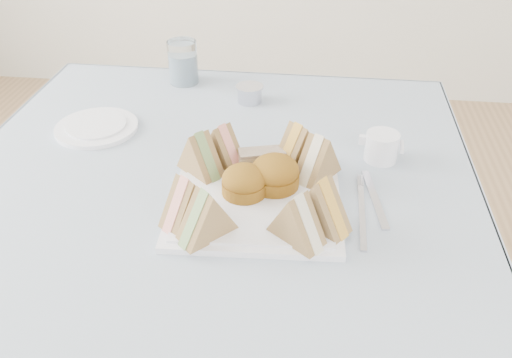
# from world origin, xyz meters

# --- Properties ---
(table) EXTENTS (0.90, 0.90, 0.74)m
(table) POSITION_xyz_m (0.00, 0.00, 0.37)
(table) COLOR brown
(table) RESTS_ON floor
(tablecloth) EXTENTS (1.02, 1.02, 0.01)m
(tablecloth) POSITION_xyz_m (0.00, 0.00, 0.74)
(tablecloth) COLOR #B5BAC9
(tablecloth) RESTS_ON table
(serving_plate) EXTENTS (0.32, 0.32, 0.01)m
(serving_plate) POSITION_xyz_m (0.09, -0.07, 0.75)
(serving_plate) COLOR white
(serving_plate) RESTS_ON tablecloth
(sandwich_fl_a) EXTENTS (0.09, 0.10, 0.09)m
(sandwich_fl_a) POSITION_xyz_m (-0.01, -0.15, 0.80)
(sandwich_fl_a) COLOR olive
(sandwich_fl_a) RESTS_ON serving_plate
(sandwich_fl_b) EXTENTS (0.10, 0.10, 0.09)m
(sandwich_fl_b) POSITION_xyz_m (0.03, -0.19, 0.80)
(sandwich_fl_b) COLOR olive
(sandwich_fl_b) RESTS_ON serving_plate
(sandwich_fr_a) EXTENTS (0.11, 0.10, 0.09)m
(sandwich_fr_a) POSITION_xyz_m (0.21, -0.14, 0.80)
(sandwich_fr_a) COLOR olive
(sandwich_fr_a) RESTS_ON serving_plate
(sandwich_fr_b) EXTENTS (0.11, 0.10, 0.09)m
(sandwich_fr_b) POSITION_xyz_m (0.17, -0.18, 0.80)
(sandwich_fr_b) COLOR olive
(sandwich_fr_b) RESTS_ON serving_plate
(sandwich_bl_a) EXTENTS (0.10, 0.10, 0.09)m
(sandwich_bl_a) POSITION_xyz_m (-0.02, -0.00, 0.80)
(sandwich_bl_a) COLOR olive
(sandwich_bl_a) RESTS_ON serving_plate
(sandwich_bl_b) EXTENTS (0.10, 0.09, 0.08)m
(sandwich_bl_b) POSITION_xyz_m (0.02, 0.04, 0.80)
(sandwich_bl_b) COLOR olive
(sandwich_bl_b) RESTS_ON serving_plate
(sandwich_br_a) EXTENTS (0.09, 0.11, 0.09)m
(sandwich_br_a) POSITION_xyz_m (0.20, 0.01, 0.80)
(sandwich_br_a) COLOR olive
(sandwich_br_a) RESTS_ON serving_plate
(sandwich_br_b) EXTENTS (0.10, 0.11, 0.09)m
(sandwich_br_b) POSITION_xyz_m (0.16, 0.04, 0.80)
(sandwich_br_b) COLOR olive
(sandwich_br_b) RESTS_ON serving_plate
(scone_left) EXTENTS (0.10, 0.10, 0.06)m
(scone_left) POSITION_xyz_m (0.07, -0.07, 0.79)
(scone_left) COLOR #98691B
(scone_left) RESTS_ON serving_plate
(scone_right) EXTENTS (0.11, 0.11, 0.06)m
(scone_right) POSITION_xyz_m (0.12, -0.04, 0.79)
(scone_right) COLOR #98691B
(scone_right) RESTS_ON serving_plate
(pastry_slice) EXTENTS (0.09, 0.06, 0.04)m
(pastry_slice) POSITION_xyz_m (0.09, 0.02, 0.78)
(pastry_slice) COLOR beige
(pastry_slice) RESTS_ON serving_plate
(side_plate) EXTENTS (0.19, 0.19, 0.01)m
(side_plate) POSITION_xyz_m (-0.29, 0.15, 0.75)
(side_plate) COLOR white
(side_plate) RESTS_ON tablecloth
(water_glass) EXTENTS (0.08, 0.08, 0.11)m
(water_glass) POSITION_xyz_m (-0.16, 0.43, 0.80)
(water_glass) COLOR white
(water_glass) RESTS_ON tablecloth
(tea_strainer) EXTENTS (0.08, 0.08, 0.04)m
(tea_strainer) POSITION_xyz_m (0.03, 0.33, 0.76)
(tea_strainer) COLOR #B9B7C4
(tea_strainer) RESTS_ON tablecloth
(knife) EXTENTS (0.04, 0.18, 0.00)m
(knife) POSITION_xyz_m (0.31, -0.04, 0.75)
(knife) COLOR #B9B7C4
(knife) RESTS_ON tablecloth
(fork) EXTENTS (0.01, 0.18, 0.00)m
(fork) POSITION_xyz_m (0.28, -0.09, 0.75)
(fork) COLOR #B9B7C4
(fork) RESTS_ON tablecloth
(creamer_jug) EXTENTS (0.07, 0.07, 0.06)m
(creamer_jug) POSITION_xyz_m (0.33, 0.10, 0.78)
(creamer_jug) COLOR white
(creamer_jug) RESTS_ON tablecloth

